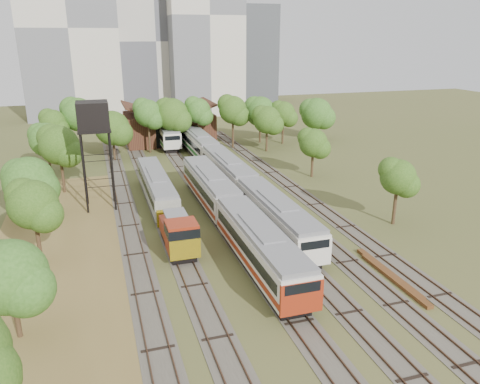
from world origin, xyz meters
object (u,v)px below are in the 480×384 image
object	(u,v)px
railcar_green_set	(228,172)
shunter_locomotive	(179,235)
railcar_red_set	(231,213)
water_tower	(93,119)

from	to	relation	value
railcar_green_set	shunter_locomotive	xyz separation A→B (m)	(-10.00, -17.99, -0.31)
railcar_red_set	railcar_green_set	distance (m)	15.49
water_tower	railcar_red_set	bearing A→B (deg)	-43.06
railcar_red_set	railcar_green_set	bearing A→B (deg)	75.03
railcar_red_set	water_tower	size ratio (longest dim) A/B	2.78
railcar_red_set	water_tower	xyz separation A→B (m)	(-12.58, 11.76, 8.37)
railcar_green_set	shunter_locomotive	world-z (taller)	railcar_green_set
railcar_green_set	water_tower	world-z (taller)	water_tower
railcar_red_set	water_tower	bearing A→B (deg)	136.94
railcar_red_set	shunter_locomotive	world-z (taller)	railcar_red_set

